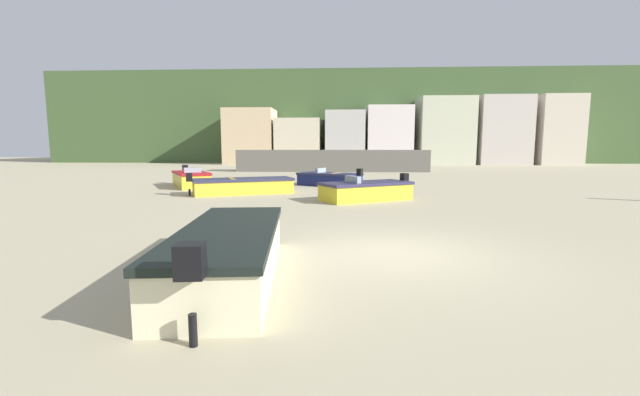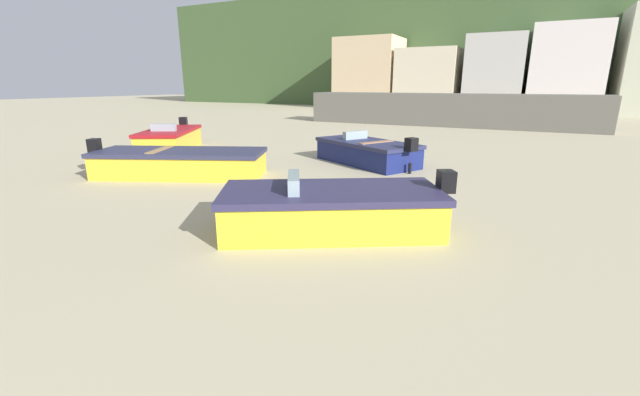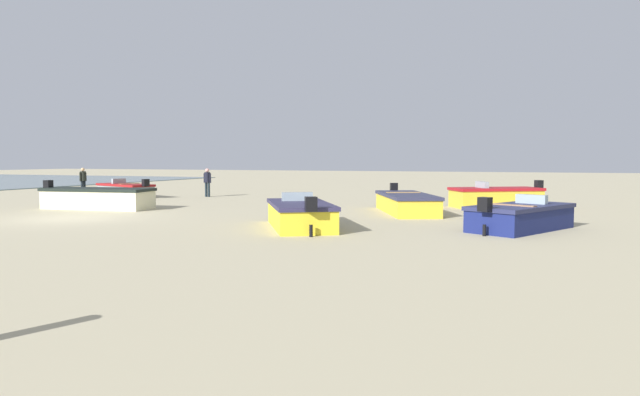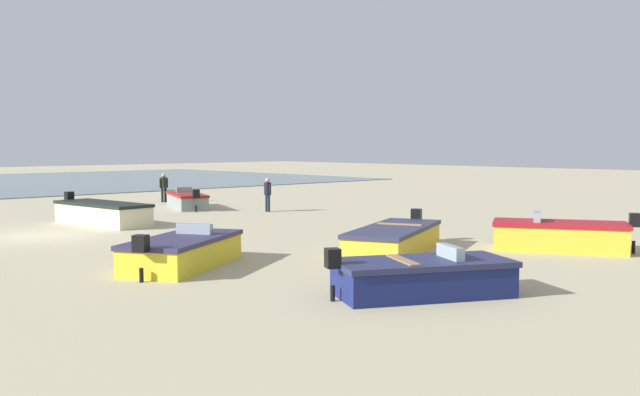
# 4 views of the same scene
# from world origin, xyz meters

# --- Properties ---
(ground_plane) EXTENTS (160.00, 160.00, 0.00)m
(ground_plane) POSITION_xyz_m (0.00, 0.00, 0.00)
(ground_plane) COLOR tan
(headland_hill) EXTENTS (90.00, 32.00, 13.43)m
(headland_hill) POSITION_xyz_m (0.00, 66.00, 6.71)
(headland_hill) COLOR #3F5830
(headland_hill) RESTS_ON ground
(harbor_pier) EXTENTS (18.14, 2.40, 2.04)m
(harbor_pier) POSITION_xyz_m (-2.08, 30.00, 1.02)
(harbor_pier) COLOR #635F56
(harbor_pier) RESTS_ON ground
(townhouse_far_left) EXTENTS (6.62, 5.50, 7.46)m
(townhouse_far_left) POSITION_xyz_m (-13.69, 46.75, 3.73)
(townhouse_far_left) COLOR beige
(townhouse_far_left) RESTS_ON ground
(townhouse_left) EXTENTS (6.03, 6.05, 6.10)m
(townhouse_left) POSITION_xyz_m (-7.06, 47.03, 3.05)
(townhouse_left) COLOR beige
(townhouse_left) RESTS_ON ground
(townhouse_centre_left) EXTENTS (5.21, 5.39, 7.10)m
(townhouse_centre_left) POSITION_xyz_m (-0.71, 46.70, 3.55)
(townhouse_centre_left) COLOR beige
(townhouse_centre_left) RESTS_ON ground
(townhouse_centre) EXTENTS (5.93, 6.93, 7.72)m
(townhouse_centre) POSITION_xyz_m (5.20, 47.46, 3.86)
(townhouse_centre) COLOR silver
(townhouse_centre) RESTS_ON ground
(townhouse_centre_right) EXTENTS (6.95, 6.48, 8.82)m
(townhouse_centre_right) POSITION_xyz_m (12.63, 47.24, 4.41)
(townhouse_centre_right) COLOR beige
(townhouse_centre_right) RESTS_ON ground
(townhouse_right) EXTENTS (6.58, 6.96, 8.94)m
(townhouse_right) POSITION_xyz_m (20.03, 47.48, 4.47)
(townhouse_right) COLOR beige
(townhouse_right) RESTS_ON ground
(townhouse_far_right) EXTENTS (5.43, 6.57, 9.00)m
(townhouse_far_right) POSITION_xyz_m (27.00, 47.29, 4.50)
(townhouse_far_right) COLOR beige
(townhouse_far_right) RESTS_ON ground
(boat_yellow_0) EXTENTS (5.14, 3.54, 1.09)m
(boat_yellow_0) POSITION_xyz_m (-6.14, 11.03, 0.39)
(boat_yellow_0) COLOR gold
(boat_yellow_0) RESTS_ON ground
(boat_cream_1) EXTENTS (2.09, 5.11, 1.22)m
(boat_cream_1) POSITION_xyz_m (-3.24, -1.83, 0.46)
(boat_cream_1) COLOR beige
(boat_cream_1) RESTS_ON ground
(boat_yellow_2) EXTENTS (4.31, 3.53, 1.12)m
(boat_yellow_2) POSITION_xyz_m (-0.16, 8.89, 0.41)
(boat_yellow_2) COLOR gold
(boat_yellow_2) RESTS_ON ground
(boat_yellow_3) EXTENTS (3.37, 4.20, 1.20)m
(boat_yellow_3) POSITION_xyz_m (-10.00, 14.29, 0.45)
(boat_yellow_3) COLOR gold
(boat_yellow_3) RESTS_ON ground
(boat_navy_4) EXTENTS (4.09, 3.25, 1.09)m
(boat_navy_4) POSITION_xyz_m (-1.93, 15.39, 0.40)
(boat_navy_4) COLOR navy
(boat_navy_4) RESTS_ON ground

